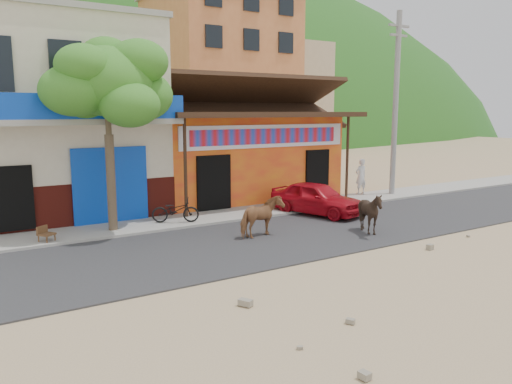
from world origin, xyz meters
TOP-DOWN VIEW (x-y plane):
  - ground at (0.00, 0.00)m, footprint 120.00×120.00m
  - road at (0.00, 2.50)m, footprint 60.00×5.00m
  - sidewalk at (0.00, 6.00)m, footprint 60.00×2.00m
  - dance_club at (2.00, 10.00)m, footprint 8.00×6.00m
  - cafe_building at (-5.50, 10.00)m, footprint 7.00×6.00m
  - apartment_front at (9.00, 24.00)m, footprint 9.00×9.00m
  - apartment_rear at (18.00, 30.00)m, footprint 8.00×8.00m
  - hillside at (0.00, 70.00)m, footprint 100.00×40.00m
  - tree at (-4.60, 5.80)m, footprint 3.00×3.00m
  - utility_pole at (8.20, 6.00)m, footprint 0.24×0.24m
  - cow_tan at (-0.94, 2.80)m, footprint 1.56×0.97m
  - cow_dark at (2.16, 1.32)m, footprint 1.56×1.50m
  - red_car at (2.61, 4.54)m, footprint 2.46×3.84m
  - scooter at (-2.51, 5.71)m, footprint 1.65×1.22m
  - pedestrian at (6.93, 6.70)m, footprint 0.60×0.40m
  - cafe_chair_right at (-6.64, 5.39)m, footprint 0.54×0.54m

SIDE VIEW (x-z plane):
  - ground at x=0.00m, z-range 0.00..0.00m
  - road at x=0.00m, z-range 0.00..0.04m
  - sidewalk at x=0.00m, z-range 0.00..0.12m
  - cafe_chair_right at x=-6.64m, z-range 0.12..0.95m
  - scooter at x=-2.51m, z-range 0.12..0.95m
  - red_car at x=2.61m, z-range 0.04..1.26m
  - cow_tan at x=-0.94m, z-range 0.04..1.27m
  - cow_dark at x=2.16m, z-range 0.04..1.37m
  - pedestrian at x=6.93m, z-range 0.12..1.72m
  - dance_club at x=2.00m, z-range 0.00..3.60m
  - tree at x=-4.60m, z-range 0.12..6.12m
  - cafe_building at x=-5.50m, z-range 0.00..7.00m
  - utility_pole at x=8.20m, z-range 0.12..8.12m
  - apartment_rear at x=18.00m, z-range 0.00..10.00m
  - apartment_front at x=9.00m, z-range 0.00..12.00m
  - hillside at x=0.00m, z-range 0.00..24.00m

